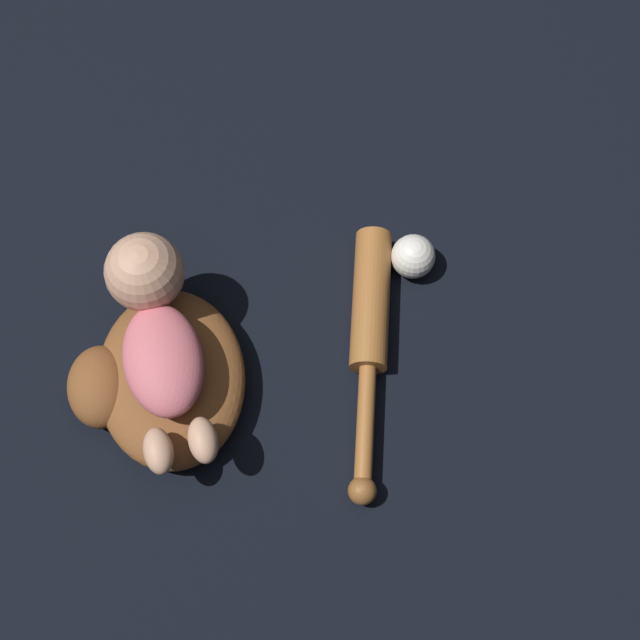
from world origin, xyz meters
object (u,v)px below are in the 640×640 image
Objects in this scene: baby_figure at (155,322)px; baseball_bat at (370,329)px; baseball at (413,256)px; baseball_glove at (160,379)px.

baby_figure is 0.89× the size of baseball_bat.
baseball_glove is at bearing 92.19° from baseball.
baseball_bat is at bearing -110.57° from baby_figure.
baseball_glove is at bearing 79.16° from baseball_bat.
baseball_glove is 0.45m from baseball.
baby_figure is 4.95× the size of baseball.
baby_figure reaches higher than baseball.
baseball is (-0.03, -0.42, -0.09)m from baby_figure.
baby_figure is 0.34m from baseball_bat.
baseball_bat is at bearing 123.62° from baseball.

